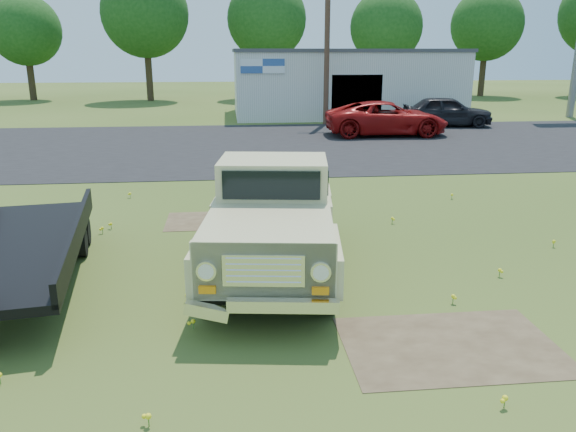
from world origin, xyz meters
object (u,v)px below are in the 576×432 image
Objects in this scene: vintage_pickup_truck at (274,215)px; red_pickup at (386,119)px; flatbed_trailer at (18,241)px; dark_sedan at (447,111)px.

red_pickup is at bearing 75.46° from vintage_pickup_truck.
vintage_pickup_truck is at bearing -4.51° from flatbed_trailer.
dark_sedan is at bearing 44.36° from flatbed_trailer.
vintage_pickup_truck reaches higher than flatbed_trailer.
dark_sedan is at bearing -52.96° from red_pickup.
red_pickup is 5.25m from dark_sedan.
red_pickup is at bearing 134.51° from dark_sedan.
vintage_pickup_truck is 4.51m from flatbed_trailer.
flatbed_trailer is at bearing 151.35° from dark_sedan.
vintage_pickup_truck reaches higher than red_pickup.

